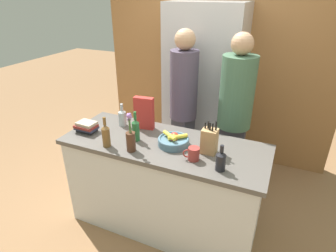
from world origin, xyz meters
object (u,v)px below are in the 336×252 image
bottle_vinegar (122,117)px  cereal_box (144,113)px  book_stack (86,127)px  person_at_sink (183,103)px  flower_vase (131,139)px  coffee_mug (193,154)px  refrigerator (204,90)px  person_in_blue (235,112)px  fruit_bowl (174,140)px  bottle_wine (221,160)px  bottle_water (106,135)px  bottle_oil (136,129)px  knife_block (209,141)px

bottle_vinegar → cereal_box: bearing=8.4°
cereal_box → book_stack: bearing=-147.7°
bottle_vinegar → person_at_sink: bearing=51.9°
flower_vase → book_stack: size_ratio=1.67×
coffee_mug → cereal_box: bearing=150.9°
flower_vase → coffee_mug: size_ratio=2.65×
refrigerator → person_in_blue: (0.49, -0.54, 0.01)m
fruit_bowl → bottle_wine: size_ratio=1.29×
fruit_bowl → book_stack: (-0.83, -0.10, 0.01)m
fruit_bowl → person_at_sink: (-0.18, 0.69, 0.07)m
coffee_mug → person_in_blue: size_ratio=0.07×
bottle_water → bottle_oil: bearing=47.9°
flower_vase → cereal_box: 0.42m
fruit_bowl → bottle_vinegar: size_ratio=1.19×
knife_block → bottle_vinegar: (-0.90, 0.15, -0.02)m
bottle_vinegar → bottle_wine: (1.05, -0.35, -0.01)m
coffee_mug → bottle_oil: bottle_oil is taller
bottle_oil → cereal_box: bearing=100.6°
coffee_mug → book_stack: size_ratio=0.63×
bottle_oil → flower_vase: bearing=-73.0°
knife_block → person_in_blue: size_ratio=0.16×
refrigerator → coffee_mug: 1.43m
cereal_box → person_at_sink: bearing=68.5°
refrigerator → coffee_mug: (0.35, -1.39, -0.03)m
knife_block → person_in_blue: (0.06, 0.69, -0.01)m
flower_vase → coffee_mug: (0.51, 0.08, -0.06)m
bottle_oil → person_in_blue: (0.69, 0.75, -0.01)m
bottle_oil → bottle_vinegar: 0.34m
bottle_vinegar → bottle_wine: bottle_vinegar is taller
book_stack → bottle_water: bottle_water is taller
fruit_bowl → bottle_water: bearing=-154.1°
bottle_wine → person_in_blue: size_ratio=0.12×
fruit_bowl → bottle_wine: 0.50m
bottle_wine → person_in_blue: 0.90m
coffee_mug → bottle_vinegar: (-0.82, 0.30, 0.03)m
flower_vase → cereal_box: size_ratio=1.08×
flower_vase → bottle_wine: flower_vase is taller
cereal_box → coffee_mug: size_ratio=2.46×
book_stack → bottle_vinegar: 0.34m
coffee_mug → person_in_blue: (0.14, 0.84, 0.04)m
knife_block → bottle_wine: (0.15, -0.20, -0.03)m
refrigerator → person_in_blue: size_ratio=1.13×
knife_block → bottle_vinegar: size_ratio=1.26×
flower_vase → book_stack: (-0.55, 0.13, -0.06)m
refrigerator → cereal_box: bearing=-103.5°
knife_block → flower_vase: 0.63m
fruit_bowl → knife_block: 0.31m
bottle_vinegar → bottle_water: bottle_water is taller
fruit_bowl → bottle_oil: (-0.33, -0.05, 0.06)m
knife_block → book_stack: size_ratio=1.41×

